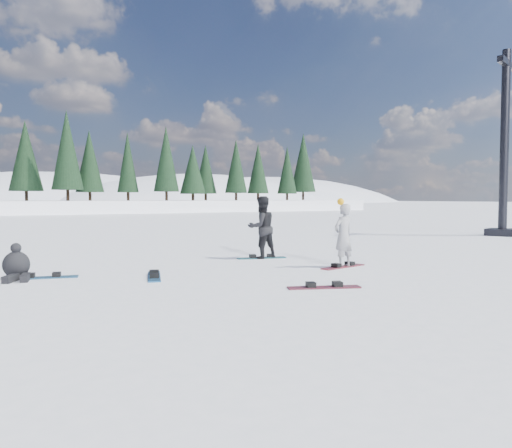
{
  "coord_description": "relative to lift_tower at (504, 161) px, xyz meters",
  "views": [
    {
      "loc": [
        -6.86,
        -10.5,
        1.85
      ],
      "look_at": [
        0.14,
        1.93,
        1.1
      ],
      "focal_mm": 35.0,
      "sensor_mm": 36.0,
      "label": 1
    }
  ],
  "objects": [
    {
      "name": "snowboard_loose_c",
      "position": [
        -21.17,
        -3.0,
        -3.64
      ],
      "size": [
        1.52,
        0.63,
        0.03
      ],
      "primitive_type": "cube",
      "rotation": [
        0.0,
        0.0,
        -0.24
      ],
      "color": "#175581",
      "rests_on": "ground"
    },
    {
      "name": "snowboard_loose_b",
      "position": [
        -16.3,
        -7.17,
        -3.64
      ],
      "size": [
        1.5,
        0.81,
        0.03
      ],
      "primitive_type": "cube",
      "rotation": [
        0.0,
        0.0,
        -0.38
      ],
      "color": "maroon",
      "rests_on": "ground"
    },
    {
      "name": "snowboard_man",
      "position": [
        -14.91,
        -2.21,
        -3.64
      ],
      "size": [
        1.52,
        0.66,
        0.03
      ],
      "primitive_type": "cube",
      "rotation": [
        0.0,
        0.0,
        -0.26
      ],
      "color": "#166F7C",
      "rests_on": "ground"
    },
    {
      "name": "snowboard_woman",
      "position": [
        -14.0,
        -4.96,
        -3.64
      ],
      "size": [
        1.53,
        0.58,
        0.03
      ],
      "primitive_type": "cube",
      "rotation": [
        0.0,
        0.0,
        0.21
      ],
      "color": "maroon",
      "rests_on": "ground"
    },
    {
      "name": "snowboarder_woman",
      "position": [
        -14.0,
        -4.96,
        -2.79
      ],
      "size": [
        0.68,
        0.5,
        1.84
      ],
      "rotation": [
        0.0,
        0.0,
        3.3
      ],
      "color": "#9D9DA2",
      "rests_on": "ground"
    },
    {
      "name": "lift_tower",
      "position": [
        0.0,
        0.0,
        0.0
      ],
      "size": [
        2.4,
        1.75,
        8.98
      ],
      "rotation": [
        0.0,
        0.0,
        0.38
      ],
      "color": "black",
      "rests_on": "ground"
    },
    {
      "name": "snowboard_loose_a",
      "position": [
        -18.9,
        -4.1,
        -3.64
      ],
      "size": [
        0.72,
        1.51,
        0.03
      ],
      "primitive_type": "cube",
      "rotation": [
        0.0,
        0.0,
        1.27
      ],
      "color": "#174E83",
      "rests_on": "ground"
    },
    {
      "name": "seated_rider",
      "position": [
        -21.71,
        -2.82,
        -3.34
      ],
      "size": [
        0.72,
        1.06,
        0.82
      ],
      "rotation": [
        0.0,
        0.0,
        -0.35
      ],
      "color": "black",
      "rests_on": "ground"
    },
    {
      "name": "ground",
      "position": [
        -15.63,
        -4.81,
        -3.65
      ],
      "size": [
        420.0,
        420.0,
        0.0
      ],
      "primitive_type": "plane",
      "color": "white",
      "rests_on": "ground"
    },
    {
      "name": "snowboarder_man",
      "position": [
        -14.91,
        -2.21,
        -2.7
      ],
      "size": [
        0.94,
        0.74,
        1.9
      ],
      "primitive_type": "imported",
      "rotation": [
        0.0,
        0.0,
        3.17
      ],
      "color": "black",
      "rests_on": "ground"
    }
  ]
}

